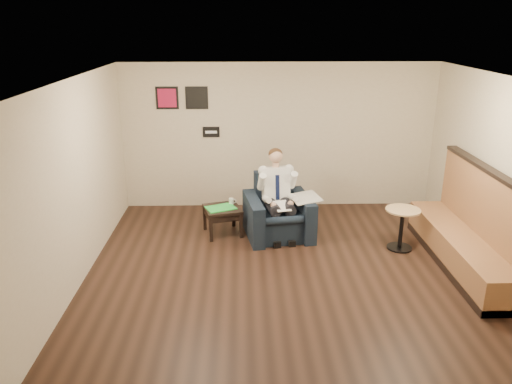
{
  "coord_description": "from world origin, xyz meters",
  "views": [
    {
      "loc": [
        -0.71,
        -6.41,
        3.54
      ],
      "look_at": [
        -0.49,
        1.2,
        0.9
      ],
      "focal_mm": 35.0,
      "sensor_mm": 36.0,
      "label": 1
    }
  ],
  "objects_px": {
    "seated_man": "(280,199)",
    "coffee_mug": "(231,201)",
    "armchair": "(278,207)",
    "side_table": "(223,221)",
    "green_folder": "(221,208)",
    "banquette": "(466,220)",
    "cafe_table": "(401,229)",
    "smartphone": "(223,204)"
  },
  "relations": [
    {
      "from": "armchair",
      "to": "cafe_table",
      "type": "xyz_separation_m",
      "value": [
        1.94,
        -0.58,
        -0.17
      ]
    },
    {
      "from": "side_table",
      "to": "cafe_table",
      "type": "height_order",
      "value": "cafe_table"
    },
    {
      "from": "seated_man",
      "to": "side_table",
      "type": "relative_size",
      "value": 2.4
    },
    {
      "from": "side_table",
      "to": "cafe_table",
      "type": "bearing_deg",
      "value": -13.2
    },
    {
      "from": "seated_man",
      "to": "armchair",
      "type": "bearing_deg",
      "value": 90.0
    },
    {
      "from": "armchair",
      "to": "coffee_mug",
      "type": "xyz_separation_m",
      "value": [
        -0.81,
        0.28,
        0.02
      ]
    },
    {
      "from": "banquette",
      "to": "armchair",
      "type": "bearing_deg",
      "value": 156.52
    },
    {
      "from": "coffee_mug",
      "to": "cafe_table",
      "type": "relative_size",
      "value": 0.15
    },
    {
      "from": "coffee_mug",
      "to": "banquette",
      "type": "relative_size",
      "value": 0.04
    },
    {
      "from": "side_table",
      "to": "banquette",
      "type": "relative_size",
      "value": 0.2
    },
    {
      "from": "coffee_mug",
      "to": "cafe_table",
      "type": "xyz_separation_m",
      "value": [
        2.75,
        -0.86,
        -0.19
      ]
    },
    {
      "from": "armchair",
      "to": "green_folder",
      "type": "distance_m",
      "value": 0.99
    },
    {
      "from": "armchair",
      "to": "smartphone",
      "type": "height_order",
      "value": "armchair"
    },
    {
      "from": "armchair",
      "to": "banquette",
      "type": "relative_size",
      "value": 0.37
    },
    {
      "from": "green_folder",
      "to": "smartphone",
      "type": "distance_m",
      "value": 0.21
    },
    {
      "from": "cafe_table",
      "to": "banquette",
      "type": "bearing_deg",
      "value": -38.4
    },
    {
      "from": "armchair",
      "to": "side_table",
      "type": "distance_m",
      "value": 1.0
    },
    {
      "from": "green_folder",
      "to": "armchair",
      "type": "bearing_deg",
      "value": -4.4
    },
    {
      "from": "green_folder",
      "to": "coffee_mug",
      "type": "distance_m",
      "value": 0.27
    },
    {
      "from": "side_table",
      "to": "cafe_table",
      "type": "xyz_separation_m",
      "value": [
        2.9,
        -0.68,
        0.1
      ]
    },
    {
      "from": "smartphone",
      "to": "cafe_table",
      "type": "xyz_separation_m",
      "value": [
        2.9,
        -0.86,
        -0.15
      ]
    },
    {
      "from": "armchair",
      "to": "seated_man",
      "type": "relative_size",
      "value": 0.75
    },
    {
      "from": "armchair",
      "to": "seated_man",
      "type": "bearing_deg",
      "value": -90.0
    },
    {
      "from": "seated_man",
      "to": "smartphone",
      "type": "bearing_deg",
      "value": 147.73
    },
    {
      "from": "smartphone",
      "to": "banquette",
      "type": "distance_m",
      "value": 3.93
    },
    {
      "from": "armchair",
      "to": "cafe_table",
      "type": "distance_m",
      "value": 2.03
    },
    {
      "from": "coffee_mug",
      "to": "smartphone",
      "type": "height_order",
      "value": "coffee_mug"
    },
    {
      "from": "side_table",
      "to": "smartphone",
      "type": "height_order",
      "value": "smartphone"
    },
    {
      "from": "side_table",
      "to": "coffee_mug",
      "type": "distance_m",
      "value": 0.37
    },
    {
      "from": "seated_man",
      "to": "coffee_mug",
      "type": "relative_size",
      "value": 13.89
    },
    {
      "from": "armchair",
      "to": "green_folder",
      "type": "relative_size",
      "value": 2.21
    },
    {
      "from": "armchair",
      "to": "cafe_table",
      "type": "bearing_deg",
      "value": -25.53
    },
    {
      "from": "banquette",
      "to": "side_table",
      "type": "bearing_deg",
      "value": 160.76
    },
    {
      "from": "seated_man",
      "to": "green_folder",
      "type": "bearing_deg",
      "value": 159.23
    },
    {
      "from": "seated_man",
      "to": "side_table",
      "type": "height_order",
      "value": "seated_man"
    },
    {
      "from": "seated_man",
      "to": "coffee_mug",
      "type": "distance_m",
      "value": 0.94
    },
    {
      "from": "seated_man",
      "to": "banquette",
      "type": "bearing_deg",
      "value": -30.23
    },
    {
      "from": "side_table",
      "to": "banquette",
      "type": "xyz_separation_m",
      "value": [
        3.65,
        -1.27,
        0.5
      ]
    },
    {
      "from": "armchair",
      "to": "coffee_mug",
      "type": "relative_size",
      "value": 10.47
    },
    {
      "from": "armchair",
      "to": "seated_man",
      "type": "xyz_separation_m",
      "value": [
        0.02,
        -0.13,
        0.19
      ]
    },
    {
      "from": "armchair",
      "to": "banquette",
      "type": "distance_m",
      "value": 2.94
    },
    {
      "from": "smartphone",
      "to": "banquette",
      "type": "xyz_separation_m",
      "value": [
        3.64,
        -1.45,
        0.25
      ]
    }
  ]
}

